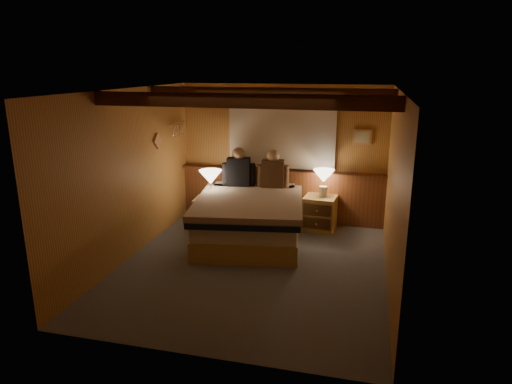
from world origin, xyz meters
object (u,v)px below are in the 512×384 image
(lamp_right, at_px, (324,178))
(person_left, at_px, (239,170))
(duffel_bag, at_px, (207,227))
(lamp_left, at_px, (211,179))
(nightstand_left, at_px, (209,213))
(nightstand_right, at_px, (320,213))
(bed, at_px, (250,218))
(person_right, at_px, (273,172))

(lamp_right, xyz_separation_m, person_left, (-1.43, -0.14, 0.09))
(duffel_bag, bearing_deg, lamp_left, 93.32)
(lamp_right, xyz_separation_m, duffel_bag, (-1.80, -0.77, -0.76))
(nightstand_left, relative_size, nightstand_right, 0.92)
(bed, height_order, lamp_right, lamp_right)
(bed, distance_m, person_right, 0.98)
(nightstand_right, bearing_deg, duffel_bag, -151.87)
(nightstand_left, distance_m, person_left, 0.89)
(lamp_left, distance_m, person_right, 1.06)
(person_left, bearing_deg, nightstand_right, -4.86)
(lamp_left, xyz_separation_m, person_left, (0.39, 0.32, 0.10))
(lamp_right, bearing_deg, person_left, -174.39)
(nightstand_right, relative_size, duffel_bag, 1.26)
(nightstand_left, xyz_separation_m, nightstand_right, (1.84, 0.41, 0.02))
(lamp_left, bearing_deg, nightstand_right, 13.61)
(nightstand_right, bearing_deg, lamp_right, 44.49)
(lamp_left, bearing_deg, duffel_bag, -84.69)
(bed, distance_m, duffel_bag, 0.78)
(bed, relative_size, duffel_bag, 5.03)
(lamp_left, relative_size, lamp_right, 1.08)
(lamp_left, bearing_deg, person_left, 39.24)
(person_right, height_order, duffel_bag, person_right)
(nightstand_left, height_order, nightstand_right, nightstand_right)
(duffel_bag, bearing_deg, nightstand_left, 100.98)
(person_left, bearing_deg, bed, -70.84)
(person_left, xyz_separation_m, person_right, (0.59, 0.05, -0.01))
(lamp_right, bearing_deg, nightstand_left, -166.90)
(lamp_left, relative_size, person_right, 0.75)
(nightstand_right, xyz_separation_m, lamp_left, (-1.79, -0.43, 0.59))
(lamp_right, bearing_deg, lamp_left, -165.77)
(bed, height_order, nightstand_left, bed)
(nightstand_left, distance_m, duffel_bag, 0.36)
(lamp_left, xyz_separation_m, lamp_right, (1.82, 0.46, 0.02))
(bed, xyz_separation_m, nightstand_left, (-0.81, 0.39, -0.11))
(lamp_right, height_order, duffel_bag, lamp_right)
(lamp_right, xyz_separation_m, person_right, (-0.84, -0.09, 0.07))
(person_left, bearing_deg, duffel_bag, -129.76)
(bed, relative_size, person_left, 3.33)
(lamp_left, bearing_deg, nightstand_left, 150.68)
(bed, bearing_deg, nightstand_right, 29.05)
(nightstand_left, distance_m, lamp_left, 0.62)
(lamp_right, bearing_deg, duffel_bag, -156.91)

